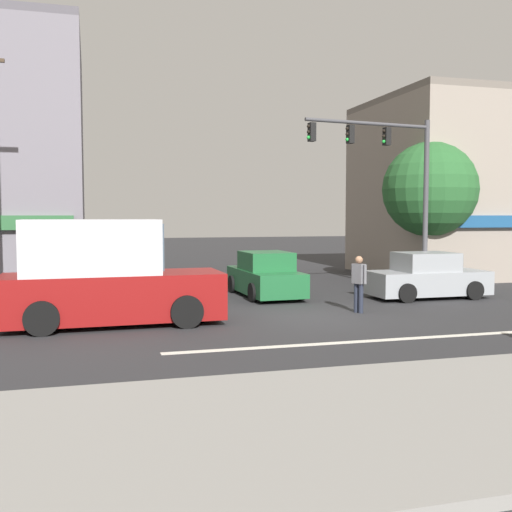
{
  "coord_description": "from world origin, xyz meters",
  "views": [
    {
      "loc": [
        -5.88,
        -15.75,
        2.86
      ],
      "look_at": [
        -0.92,
        2.0,
        1.6
      ],
      "focal_mm": 42.0,
      "sensor_mm": 36.0,
      "label": 1
    }
  ],
  "objects_px": {
    "pedestrian_mid_crossing": "(359,281)",
    "box_truck_crossing_leftbound": "(106,277)",
    "street_tree": "(430,190)",
    "sedan_parked_curbside": "(265,276)",
    "traffic_light_mast": "(395,173)",
    "sedan_crossing_center": "(427,278)"
  },
  "relations": [
    {
      "from": "pedestrian_mid_crossing",
      "to": "box_truck_crossing_leftbound",
      "type": "bearing_deg",
      "value": -179.46
    },
    {
      "from": "street_tree",
      "to": "box_truck_crossing_leftbound",
      "type": "height_order",
      "value": "street_tree"
    },
    {
      "from": "sedan_parked_curbside",
      "to": "traffic_light_mast",
      "type": "bearing_deg",
      "value": -17.38
    },
    {
      "from": "traffic_light_mast",
      "to": "sedan_parked_curbside",
      "type": "relative_size",
      "value": 1.49
    },
    {
      "from": "sedan_parked_curbside",
      "to": "sedan_crossing_center",
      "type": "height_order",
      "value": "same"
    },
    {
      "from": "traffic_light_mast",
      "to": "sedan_crossing_center",
      "type": "distance_m",
      "value": 3.76
    },
    {
      "from": "box_truck_crossing_leftbound",
      "to": "traffic_light_mast",
      "type": "bearing_deg",
      "value": 16.27
    },
    {
      "from": "street_tree",
      "to": "pedestrian_mid_crossing",
      "type": "height_order",
      "value": "street_tree"
    },
    {
      "from": "box_truck_crossing_leftbound",
      "to": "pedestrian_mid_crossing",
      "type": "relative_size",
      "value": 3.37
    },
    {
      "from": "street_tree",
      "to": "box_truck_crossing_leftbound",
      "type": "relative_size",
      "value": 1.04
    },
    {
      "from": "traffic_light_mast",
      "to": "sedan_crossing_center",
      "type": "relative_size",
      "value": 1.51
    },
    {
      "from": "sedan_parked_curbside",
      "to": "box_truck_crossing_leftbound",
      "type": "bearing_deg",
      "value": -142.82
    },
    {
      "from": "sedan_crossing_center",
      "to": "pedestrian_mid_crossing",
      "type": "distance_m",
      "value": 4.28
    },
    {
      "from": "box_truck_crossing_leftbound",
      "to": "pedestrian_mid_crossing",
      "type": "height_order",
      "value": "box_truck_crossing_leftbound"
    },
    {
      "from": "pedestrian_mid_crossing",
      "to": "sedan_crossing_center",
      "type": "bearing_deg",
      "value": 31.5
    },
    {
      "from": "street_tree",
      "to": "traffic_light_mast",
      "type": "xyz_separation_m",
      "value": [
        -3.28,
        -3.09,
        0.39
      ]
    },
    {
      "from": "box_truck_crossing_leftbound",
      "to": "pedestrian_mid_crossing",
      "type": "xyz_separation_m",
      "value": [
        7.19,
        0.07,
        -0.3
      ]
    },
    {
      "from": "sedan_parked_curbside",
      "to": "sedan_crossing_center",
      "type": "bearing_deg",
      "value": -20.11
    },
    {
      "from": "street_tree",
      "to": "box_truck_crossing_leftbound",
      "type": "bearing_deg",
      "value": -155.58
    },
    {
      "from": "traffic_light_mast",
      "to": "pedestrian_mid_crossing",
      "type": "relative_size",
      "value": 3.71
    },
    {
      "from": "traffic_light_mast",
      "to": "pedestrian_mid_crossing",
      "type": "xyz_separation_m",
      "value": [
        -2.67,
        -2.81,
        -3.35
      ]
    },
    {
      "from": "pedestrian_mid_crossing",
      "to": "sedan_parked_curbside",
      "type": "bearing_deg",
      "value": 111.33
    }
  ]
}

